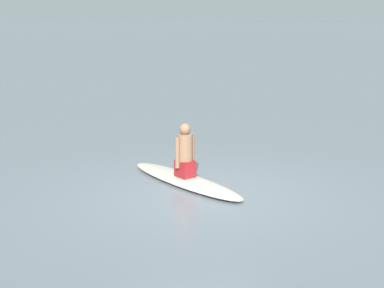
# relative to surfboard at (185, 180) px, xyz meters

# --- Properties ---
(ground_plane) EXTENTS (400.00, 400.00, 0.00)m
(ground_plane) POSITION_rel_surfboard_xyz_m (-0.75, -0.10, -0.07)
(ground_plane) COLOR gray
(surfboard) EXTENTS (3.01, 1.83, 0.14)m
(surfboard) POSITION_rel_surfboard_xyz_m (0.00, 0.00, 0.00)
(surfboard) COLOR silver
(surfboard) RESTS_ON ground
(person_paddler) EXTENTS (0.40, 0.42, 0.98)m
(person_paddler) POSITION_rel_surfboard_xyz_m (-0.00, 0.00, 0.51)
(person_paddler) COLOR #A51E23
(person_paddler) RESTS_ON surfboard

